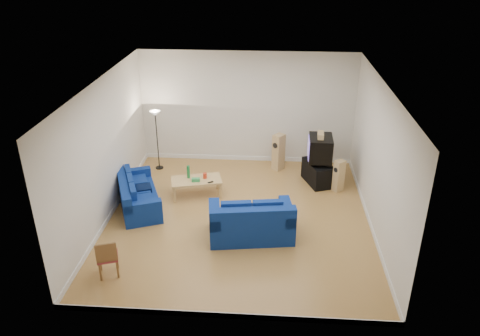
# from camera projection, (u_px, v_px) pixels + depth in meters

# --- Properties ---
(room) EXTENTS (6.01, 6.51, 3.21)m
(room) POSITION_uv_depth(u_px,v_px,m) (239.00, 158.00, 10.23)
(room) COLOR brown
(room) RESTS_ON ground
(sofa_three_seat) EXTENTS (1.52, 2.14, 0.76)m
(sofa_three_seat) POSITION_uv_depth(u_px,v_px,m) (136.00, 196.00, 11.26)
(sofa_three_seat) COLOR navy
(sofa_three_seat) RESTS_ON ground
(sofa_loveseat) EXTENTS (1.92, 1.25, 0.90)m
(sofa_loveseat) POSITION_uv_depth(u_px,v_px,m) (251.00, 224.00, 10.05)
(sofa_loveseat) COLOR navy
(sofa_loveseat) RESTS_ON ground
(coffee_table) EXTENTS (1.35, 0.91, 0.45)m
(coffee_table) POSITION_uv_depth(u_px,v_px,m) (196.00, 181.00, 11.71)
(coffee_table) COLOR tan
(coffee_table) RESTS_ON ground
(bottle) EXTENTS (0.10, 0.10, 0.33)m
(bottle) POSITION_uv_depth(u_px,v_px,m) (188.00, 172.00, 11.70)
(bottle) COLOR #197233
(bottle) RESTS_ON coffee_table
(tissue_box) EXTENTS (0.22, 0.14, 0.08)m
(tissue_box) POSITION_uv_depth(u_px,v_px,m) (196.00, 180.00, 11.58)
(tissue_box) COLOR green
(tissue_box) RESTS_ON coffee_table
(red_canister) EXTENTS (0.12, 0.12, 0.13)m
(red_canister) POSITION_uv_depth(u_px,v_px,m) (205.00, 176.00, 11.72)
(red_canister) COLOR red
(red_canister) RESTS_ON coffee_table
(remote) EXTENTS (0.14, 0.12, 0.02)m
(remote) POSITION_uv_depth(u_px,v_px,m) (211.00, 182.00, 11.53)
(remote) COLOR black
(remote) RESTS_ON coffee_table
(tv_stand) EXTENTS (0.83, 1.08, 0.59)m
(tv_stand) POSITION_uv_depth(u_px,v_px,m) (318.00, 173.00, 12.38)
(tv_stand) COLOR black
(tv_stand) RESTS_ON ground
(av_receiver) EXTENTS (0.51, 0.53, 0.10)m
(av_receiver) POSITION_uv_depth(u_px,v_px,m) (318.00, 161.00, 12.25)
(av_receiver) COLOR black
(av_receiver) RESTS_ON tv_stand
(television) EXTENTS (0.63, 0.82, 0.62)m
(television) POSITION_uv_depth(u_px,v_px,m) (320.00, 148.00, 12.10)
(television) COLOR black
(television) RESTS_ON av_receiver
(centre_speaker) EXTENTS (0.17, 0.39, 0.13)m
(centre_speaker) POSITION_uv_depth(u_px,v_px,m) (321.00, 135.00, 11.91)
(centre_speaker) COLOR tan
(centre_speaker) RESTS_ON television
(speaker_left) EXTENTS (0.38, 0.39, 1.04)m
(speaker_left) POSITION_uv_depth(u_px,v_px,m) (278.00, 152.00, 13.04)
(speaker_left) COLOR tan
(speaker_left) RESTS_ON ground
(speaker_right) EXTENTS (0.32, 0.31, 0.85)m
(speaker_right) POSITION_uv_depth(u_px,v_px,m) (339.00, 176.00, 11.92)
(speaker_right) COLOR tan
(speaker_right) RESTS_ON ground
(floor_lamp) EXTENTS (0.29, 0.29, 1.71)m
(floor_lamp) POSITION_uv_depth(u_px,v_px,m) (156.00, 121.00, 12.70)
(floor_lamp) COLOR black
(floor_lamp) RESTS_ON ground
(dining_chair) EXTENTS (0.49, 0.49, 0.81)m
(dining_chair) POSITION_uv_depth(u_px,v_px,m) (107.00, 257.00, 8.81)
(dining_chair) COLOR brown
(dining_chair) RESTS_ON ground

